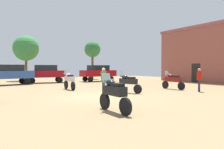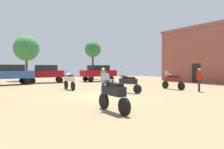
{
  "view_description": "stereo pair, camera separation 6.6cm",
  "coord_description": "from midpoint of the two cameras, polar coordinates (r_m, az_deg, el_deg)",
  "views": [
    {
      "loc": [
        -6.29,
        -11.86,
        1.73
      ],
      "look_at": [
        3.4,
        4.49,
        1.14
      ],
      "focal_mm": 35.85,
      "sensor_mm": 36.0,
      "label": 1
    },
    {
      "loc": [
        -6.23,
        -11.89,
        1.73
      ],
      "look_at": [
        3.4,
        4.49,
        1.14
      ],
      "focal_mm": 35.85,
      "sensor_mm": 36.0,
      "label": 2
    }
  ],
  "objects": [
    {
      "name": "motorcycle_8",
      "position": [
        18.29,
        15.13,
        -1.42
      ],
      "size": [
        0.62,
        2.23,
        1.45
      ],
      "rotation": [
        0.0,
        0.0,
        0.05
      ],
      "color": "black",
      "rests_on": "ground"
    },
    {
      "name": "motorcycle_6",
      "position": [
        17.71,
        -10.95,
        -1.41
      ],
      "size": [
        0.62,
        2.23,
        1.51
      ],
      "rotation": [
        0.0,
        0.0,
        0.0
      ],
      "color": "black",
      "rests_on": "ground"
    },
    {
      "name": "car_2",
      "position": [
        24.27,
        -24.7,
        0.33
      ],
      "size": [
        4.57,
        2.61,
        2.0
      ],
      "rotation": [
        0.0,
        0.0,
        1.77
      ],
      "color": "black",
      "rests_on": "ground"
    },
    {
      "name": "motorcycle_1",
      "position": [
        15.22,
        3.95,
        -2.01
      ],
      "size": [
        0.81,
        2.15,
        1.44
      ],
      "rotation": [
        0.0,
        0.0,
        0.28
      ],
      "color": "black",
      "rests_on": "ground"
    },
    {
      "name": "car_3",
      "position": [
        26.22,
        -16.64,
        0.51
      ],
      "size": [
        4.52,
        2.43,
        2.0
      ],
      "rotation": [
        0.0,
        0.0,
        1.42
      ],
      "color": "black",
      "rests_on": "ground"
    },
    {
      "name": "motorcycle_2",
      "position": [
        8.6,
        0.26,
        -4.8
      ],
      "size": [
        0.62,
        2.14,
        1.49
      ],
      "rotation": [
        0.0,
        0.0,
        0.02
      ],
      "color": "black",
      "rests_on": "ground"
    },
    {
      "name": "tree_1",
      "position": [
        34.26,
        -5.07,
        6.29
      ],
      "size": [
        2.43,
        2.43,
        5.7
      ],
      "color": "brown",
      "rests_on": "ground"
    },
    {
      "name": "person_1",
      "position": [
        14.11,
        -2.3,
        -1.16
      ],
      "size": [
        0.4,
        0.4,
        1.7
      ],
      "rotation": [
        0.0,
        0.0,
        1.38
      ],
      "color": "navy",
      "rests_on": "ground"
    },
    {
      "name": "person_2",
      "position": [
        17.06,
        21.25,
        -0.84
      ],
      "size": [
        0.48,
        0.48,
        1.67
      ],
      "rotation": [
        0.0,
        0.0,
        3.87
      ],
      "color": "#27254B",
      "rests_on": "ground"
    },
    {
      "name": "tree_5",
      "position": [
        31.71,
        -21.15,
        6.24
      ],
      "size": [
        3.33,
        3.33,
        5.93
      ],
      "color": "brown",
      "rests_on": "ground"
    },
    {
      "name": "ground_plane",
      "position": [
        13.53,
        -2.85,
        -5.54
      ],
      "size": [
        44.0,
        52.0,
        0.02
      ],
      "color": "#9A7E56"
    },
    {
      "name": "car_5",
      "position": [
        27.82,
        -3.6,
        0.65
      ],
      "size": [
        4.36,
        1.95,
        2.0
      ],
      "rotation": [
        0.0,
        0.0,
        1.6
      ],
      "color": "black",
      "rests_on": "ground"
    }
  ]
}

